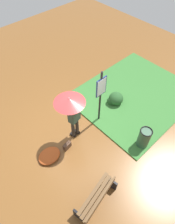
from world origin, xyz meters
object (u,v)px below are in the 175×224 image
person_with_umbrella (72,108)px  info_sign_post (101,92)px  handbag (67,146)px  park_bench (97,198)px  trash_bin (144,138)px

person_with_umbrella → info_sign_post: info_sign_post is taller
info_sign_post → handbag: size_ratio=6.22×
info_sign_post → park_bench: 3.23m
person_with_umbrella → handbag: (0.49, 0.21, -1.42)m
person_with_umbrella → info_sign_post: size_ratio=0.89×
park_bench → person_with_umbrella: bearing=-114.6°
handbag → park_bench: park_bench is taller
info_sign_post → handbag: bearing=4.9°
person_with_umbrella → park_bench: (1.00, 2.19, -1.15)m
info_sign_post → park_bench: info_sign_post is taller
person_with_umbrella → handbag: size_ratio=5.53×
handbag → trash_bin: size_ratio=0.44×
info_sign_post → park_bench: (2.20, 2.12, -1.04)m
info_sign_post → park_bench: size_ratio=1.63×
park_bench → trash_bin: bearing=-173.1°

